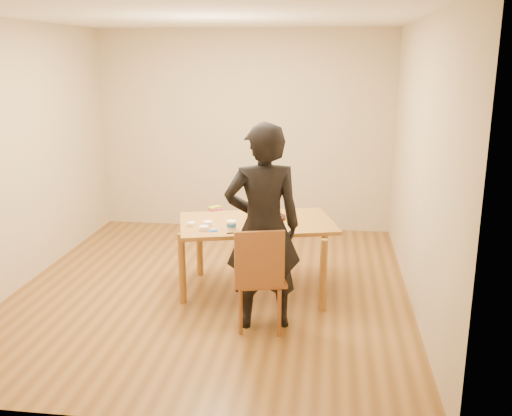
# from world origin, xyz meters

# --- Properties ---
(room_shell) EXTENTS (4.00, 4.50, 2.70)m
(room_shell) POSITION_xyz_m (0.00, 0.34, 1.35)
(room_shell) COLOR brown
(room_shell) RESTS_ON ground
(dining_table) EXTENTS (1.69, 1.25, 0.04)m
(dining_table) POSITION_xyz_m (0.46, -0.01, 0.73)
(dining_table) COLOR brown
(dining_table) RESTS_ON floor
(dining_chair) EXTENTS (0.47, 0.47, 0.04)m
(dining_chair) POSITION_xyz_m (0.61, -0.78, 0.45)
(dining_chair) COLOR brown
(dining_chair) RESTS_ON floor
(cake_plate) EXTENTS (0.32, 0.32, 0.02)m
(cake_plate) POSITION_xyz_m (0.58, 0.12, 0.76)
(cake_plate) COLOR red
(cake_plate) RESTS_ON dining_table
(cake) EXTENTS (0.21, 0.21, 0.07)m
(cake) POSITION_xyz_m (0.58, 0.12, 0.81)
(cake) COLOR white
(cake) RESTS_ON cake_plate
(frosting_dome) EXTENTS (0.20, 0.20, 0.03)m
(frosting_dome) POSITION_xyz_m (0.58, 0.12, 0.85)
(frosting_dome) COLOR white
(frosting_dome) RESTS_ON cake
(frosting_tub) EXTENTS (0.09, 0.09, 0.08)m
(frosting_tub) POSITION_xyz_m (0.26, -0.29, 0.79)
(frosting_tub) COLOR white
(frosting_tub) RESTS_ON dining_table
(frosting_lid) EXTENTS (0.09, 0.09, 0.01)m
(frosting_lid) POSITION_xyz_m (0.10, -0.37, 0.75)
(frosting_lid) COLOR blue
(frosting_lid) RESTS_ON dining_table
(frosting_dollop) EXTENTS (0.04, 0.04, 0.02)m
(frosting_dollop) POSITION_xyz_m (0.10, -0.37, 0.77)
(frosting_dollop) COLOR white
(frosting_dollop) RESTS_ON frosting_lid
(ramekin_green) EXTENTS (0.09, 0.09, 0.04)m
(ramekin_green) POSITION_xyz_m (0.01, -0.37, 0.77)
(ramekin_green) COLOR white
(ramekin_green) RESTS_ON dining_table
(ramekin_yellow) EXTENTS (0.09, 0.09, 0.04)m
(ramekin_yellow) POSITION_xyz_m (0.01, -0.21, 0.77)
(ramekin_yellow) COLOR white
(ramekin_yellow) RESTS_ON dining_table
(ramekin_multi) EXTENTS (0.08, 0.08, 0.04)m
(ramekin_multi) POSITION_xyz_m (-0.15, -0.25, 0.77)
(ramekin_multi) COLOR white
(ramekin_multi) RESTS_ON dining_table
(candy_box_pink) EXTENTS (0.15, 0.13, 0.02)m
(candy_box_pink) POSITION_xyz_m (-0.03, 0.35, 0.76)
(candy_box_pink) COLOR #DE346A
(candy_box_pink) RESTS_ON dining_table
(candy_box_green) EXTENTS (0.14, 0.14, 0.02)m
(candy_box_green) POSITION_xyz_m (-0.04, 0.36, 0.78)
(candy_box_green) COLOR #409E1D
(candy_box_green) RESTS_ON candy_box_pink
(spatula) EXTENTS (0.16, 0.08, 0.01)m
(spatula) POSITION_xyz_m (0.32, -0.41, 0.75)
(spatula) COLOR black
(spatula) RESTS_ON dining_table
(person) EXTENTS (0.75, 0.59, 1.83)m
(person) POSITION_xyz_m (0.61, -0.74, 0.91)
(person) COLOR black
(person) RESTS_ON floor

